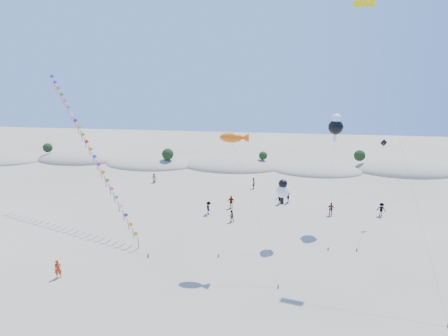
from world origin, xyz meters
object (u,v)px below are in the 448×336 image
fish_kite (235,138)px  flyer_foreground (58,269)px  kite_train (89,147)px  parafoil_kite (367,13)px

fish_kite → flyer_foreground: (-16.03, -6.18, -11.68)m
kite_train → flyer_foreground: size_ratio=10.35×
parafoil_kite → flyer_foreground: bearing=-160.2°
kite_train → flyer_foreground: kite_train is taller
kite_train → flyer_foreground: (2.59, -13.58, -8.53)m
flyer_foreground → parafoil_kite: bearing=-5.1°
kite_train → fish_kite: 20.28m
parafoil_kite → kite_train: bearing=173.5°
parafoil_kite → fish_kite: bearing=-161.8°
kite_train → parafoil_kite: parafoil_kite is taller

